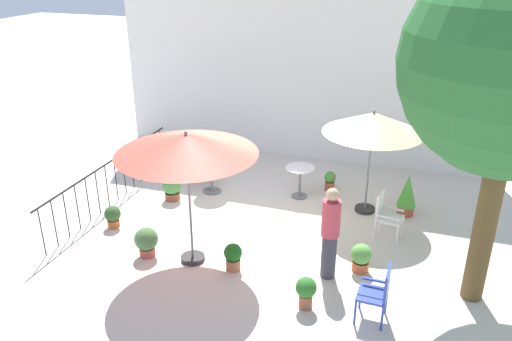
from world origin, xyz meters
name	(u,v)px	position (x,y,z in m)	size (l,w,h in m)	color
ground_plane	(248,225)	(0.00, 0.00, 0.00)	(60.00, 60.00, 0.00)	beige
villa_facade	(300,66)	(0.00, 4.22, 2.50)	(10.02, 0.30, 5.00)	white
terrace_railing	(111,176)	(-3.23, 0.00, 0.68)	(0.03, 4.95, 1.01)	black
patio_umbrella_0	(186,145)	(-0.54, -1.55, 2.29)	(2.46, 2.46, 2.54)	#2D2D2D
patio_umbrella_1	(373,124)	(2.24, 1.43, 2.02)	(2.09, 2.09, 2.32)	#2D2D2D
cafe_table_0	(300,176)	(0.70, 1.65, 0.52)	(0.67, 0.67, 0.75)	white
cafe_table_1	(211,171)	(-1.34, 1.25, 0.53)	(0.78, 0.78, 0.76)	white
patio_chair_0	(378,291)	(2.87, -2.18, 0.54)	(0.46, 0.49, 0.95)	#293E98
patio_chair_1	(386,213)	(2.74, 0.43, 0.53)	(0.55, 0.53, 0.95)	white
potted_plant_0	(330,180)	(1.30, 2.22, 0.26)	(0.28, 0.28, 0.48)	#A04F2F
potted_plant_1	(233,256)	(0.28, -1.59, 0.28)	(0.33, 0.33, 0.51)	#AF6141
potted_plant_2	(172,187)	(-2.04, 0.58, 0.31)	(0.43, 0.43, 0.58)	brown
potted_plant_3	(146,241)	(-1.41, -1.69, 0.32)	(0.44, 0.44, 0.58)	#A74A3C
potted_plant_4	(361,257)	(2.46, -0.91, 0.28)	(0.37, 0.37, 0.53)	#BD5A31
potted_plant_5	(204,169)	(-1.78, 1.83, 0.28)	(0.36, 0.36, 0.50)	#B2593B
potted_plant_6	(306,291)	(1.76, -2.22, 0.32)	(0.34, 0.34, 0.55)	brown
potted_plant_7	(113,216)	(-2.62, -0.94, 0.25)	(0.34, 0.34, 0.47)	#A85A2C
potted_plant_8	(407,194)	(3.09, 1.53, 0.49)	(0.41, 0.41, 0.93)	#AE4E38
standing_person	(330,232)	(1.94, -1.25, 0.89)	(0.45, 0.45, 1.71)	#33333D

